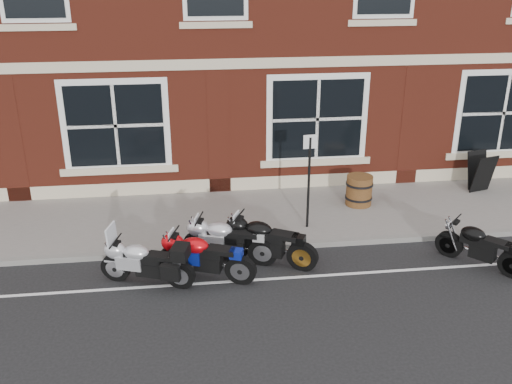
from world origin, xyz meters
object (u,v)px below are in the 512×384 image
(moto_sport_red, at_px, (204,255))
(barrel_planter, at_px, (359,190))
(moto_sport_silver, at_px, (228,239))
(moto_sport_black, at_px, (267,239))
(a_board_sign, at_px, (481,172))
(moto_touring_silver, at_px, (145,260))
(parking_sign, at_px, (309,175))
(moto_naked_black, at_px, (480,244))

(moto_sport_red, bearing_deg, barrel_planter, -32.57)
(moto_sport_silver, distance_m, barrel_planter, 4.06)
(barrel_planter, bearing_deg, moto_sport_black, -137.43)
(a_board_sign, relative_size, barrel_planter, 1.37)
(moto_touring_silver, height_order, parking_sign, parking_sign)
(moto_touring_silver, xyz_separation_m, moto_sport_black, (2.39, 0.50, 0.03))
(moto_sport_black, bearing_deg, barrel_planter, -18.25)
(moto_touring_silver, bearing_deg, a_board_sign, -48.74)
(moto_touring_silver, bearing_deg, barrel_planter, -40.83)
(barrel_planter, bearing_deg, parking_sign, -144.20)
(a_board_sign, bearing_deg, moto_naked_black, -132.75)
(moto_touring_silver, relative_size, moto_sport_black, 0.97)
(moto_touring_silver, height_order, barrel_planter, moto_touring_silver)
(moto_touring_silver, distance_m, moto_naked_black, 6.57)
(moto_sport_black, relative_size, moto_naked_black, 1.26)
(moto_naked_black, height_order, parking_sign, parking_sign)
(moto_naked_black, bearing_deg, barrel_planter, 75.89)
(moto_sport_silver, height_order, a_board_sign, a_board_sign)
(barrel_planter, distance_m, parking_sign, 2.06)
(moto_sport_black, xyz_separation_m, a_board_sign, (5.99, 2.92, 0.10))
(barrel_planter, relative_size, parking_sign, 0.34)
(moto_naked_black, xyz_separation_m, barrel_planter, (-1.56, 3.04, 0.01))
(moto_touring_silver, distance_m, a_board_sign, 9.06)
(moto_sport_silver, bearing_deg, barrel_planter, -38.28)
(moto_sport_silver, relative_size, barrel_planter, 2.59)
(moto_sport_red, bearing_deg, moto_naked_black, -70.79)
(a_board_sign, bearing_deg, moto_touring_silver, -173.51)
(moto_naked_black, bearing_deg, moto_touring_silver, 137.43)
(moto_touring_silver, height_order, moto_naked_black, moto_touring_silver)
(moto_sport_red, bearing_deg, moto_sport_silver, -17.53)
(moto_touring_silver, xyz_separation_m, moto_sport_red, (1.12, 0.04, 0.01))
(moto_sport_red, height_order, moto_naked_black, moto_sport_red)
(moto_touring_silver, relative_size, moto_sport_red, 0.95)
(moto_sport_black, relative_size, parking_sign, 0.86)
(moto_touring_silver, relative_size, a_board_sign, 1.77)
(barrel_planter, xyz_separation_m, parking_sign, (-1.51, -1.09, 0.87))
(moto_sport_red, relative_size, moto_naked_black, 1.28)
(parking_sign, bearing_deg, moto_touring_silver, -158.03)
(a_board_sign, relative_size, parking_sign, 0.47)
(moto_sport_silver, height_order, moto_naked_black, moto_sport_silver)
(moto_touring_silver, xyz_separation_m, moto_naked_black, (6.57, -0.14, -0.02))
(a_board_sign, height_order, parking_sign, parking_sign)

